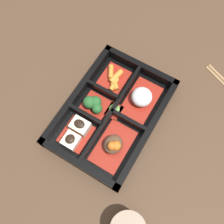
{
  "coord_description": "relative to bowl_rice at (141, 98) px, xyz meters",
  "views": [
    {
      "loc": [
        0.19,
        0.12,
        0.59
      ],
      "look_at": [
        0.0,
        0.0,
        0.03
      ],
      "focal_mm": 42.0,
      "sensor_mm": 36.0,
      "label": 1
    }
  ],
  "objects": [
    {
      "name": "ground_plane",
      "position": [
        0.07,
        -0.04,
        -0.03
      ],
      "size": [
        3.0,
        3.0,
        0.0
      ],
      "primitive_type": "plane",
      "color": "#4C3523"
    },
    {
      "name": "bento_base",
      "position": [
        0.07,
        -0.04,
        -0.02
      ],
      "size": [
        0.3,
        0.21,
        0.01
      ],
      "color": "black",
      "rests_on": "ground_plane"
    },
    {
      "name": "bento_rim",
      "position": [
        0.07,
        -0.04,
        -0.01
      ],
      "size": [
        0.3,
        0.21,
        0.04
      ],
      "color": "black",
      "rests_on": "ground_plane"
    },
    {
      "name": "bowl_rice",
      "position": [
        0.0,
        0.0,
        0.0
      ],
      "size": [
        0.11,
        0.07,
        0.04
      ],
      "color": "maroon",
      "rests_on": "bento_base"
    },
    {
      "name": "bowl_stew",
      "position": [
        0.13,
        0.0,
        -0.0
      ],
      "size": [
        0.11,
        0.07,
        0.05
      ],
      "color": "maroon",
      "rests_on": "bento_base"
    },
    {
      "name": "bowl_carrots",
      "position": [
        -0.02,
        -0.09,
        -0.01
      ],
      "size": [
        0.08,
        0.06,
        0.02
      ],
      "color": "maroon",
      "rests_on": "bento_base"
    },
    {
      "name": "bowl_greens",
      "position": [
        0.07,
        -0.09,
        -0.0
      ],
      "size": [
        0.06,
        0.06,
        0.04
      ],
      "color": "maroon",
      "rests_on": "bento_base"
    },
    {
      "name": "bowl_tofu",
      "position": [
        0.15,
        -0.09,
        -0.0
      ],
      "size": [
        0.08,
        0.06,
        0.04
      ],
      "color": "maroon",
      "rests_on": "bento_base"
    },
    {
      "name": "bowl_pickles",
      "position": [
        0.06,
        -0.04,
        -0.01
      ],
      "size": [
        0.04,
        0.04,
        0.01
      ],
      "color": "maroon",
      "rests_on": "bento_base"
    }
  ]
}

